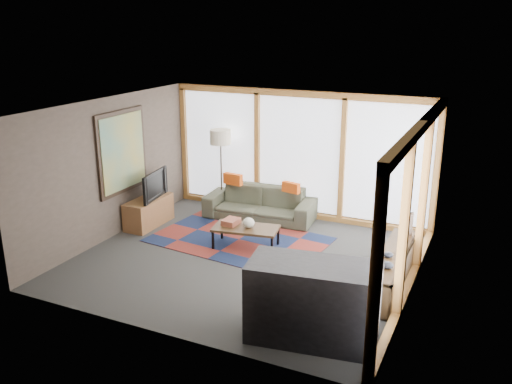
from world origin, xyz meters
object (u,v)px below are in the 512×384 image
at_px(tv_console, 149,212).
at_px(sofa, 260,204).
at_px(bookshelf, 392,270).
at_px(coffee_table, 246,237).
at_px(bar_counter, 313,302).
at_px(floor_lamp, 221,170).
at_px(television, 151,185).

bearing_deg(tv_console, sofa, 34.20).
bearing_deg(bookshelf, coffee_table, 171.77).
bearing_deg(bar_counter, coffee_table, 123.48).
xyz_separation_m(coffee_table, bar_counter, (2.05, -2.26, 0.33)).
bearing_deg(coffee_table, bar_counter, -47.85).
height_order(bookshelf, tv_console, tv_console).
bearing_deg(sofa, bookshelf, -35.35).
relative_size(bookshelf, bar_counter, 1.32).
bearing_deg(coffee_table, sofa, 104.98).
xyz_separation_m(sofa, bookshelf, (3.06, -1.83, -0.06)).
height_order(floor_lamp, bar_counter, floor_lamp).
xyz_separation_m(television, bar_counter, (4.22, -2.50, -0.31)).
height_order(sofa, bar_counter, bar_counter).
distance_m(sofa, bookshelf, 3.56).
bearing_deg(tv_console, television, 42.50).
xyz_separation_m(floor_lamp, bookshelf, (4.02, -1.99, -0.60)).
bearing_deg(tv_console, bookshelf, -6.68).
distance_m(coffee_table, tv_console, 2.24).
xyz_separation_m(sofa, floor_lamp, (-0.97, 0.16, 0.55)).
bearing_deg(coffee_table, bookshelf, -8.23).
height_order(coffee_table, bar_counter, bar_counter).
bearing_deg(tv_console, bar_counter, -29.79).
xyz_separation_m(bookshelf, tv_console, (-4.90, 0.57, 0.01)).
relative_size(sofa, bookshelf, 1.03).
height_order(tv_console, bar_counter, bar_counter).
xyz_separation_m(sofa, coffee_table, (0.39, -1.44, -0.13)).
bearing_deg(television, tv_console, 123.84).
relative_size(coffee_table, bar_counter, 0.70).
bearing_deg(bookshelf, television, 172.67).
bearing_deg(television, coffee_table, -104.87).
distance_m(bookshelf, bar_counter, 1.99).
bearing_deg(floor_lamp, bookshelf, -26.31).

